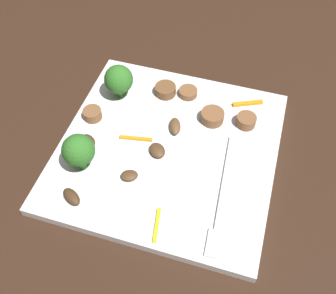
{
  "coord_description": "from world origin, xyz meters",
  "views": [
    {
      "loc": [
        0.32,
        0.1,
        0.45
      ],
      "look_at": [
        0.0,
        0.0,
        0.01
      ],
      "focal_mm": 42.36,
      "sensor_mm": 36.0,
      "label": 1
    }
  ],
  "objects_px": {
    "broccoli_floret_0": "(119,80)",
    "pepper_strip_0": "(248,103)",
    "pepper_strip_1": "(157,225)",
    "pepper_strip_2": "(137,136)",
    "sausage_slice_0": "(92,114)",
    "sausage_slice_2": "(165,90)",
    "broccoli_floret_1": "(79,151)",
    "fork": "(221,201)",
    "mushroom_0": "(72,197)",
    "mushroom_4": "(129,176)",
    "sausage_slice_1": "(246,121)",
    "mushroom_2": "(157,150)",
    "sausage_slice_4": "(212,117)",
    "sausage_slice_3": "(189,93)",
    "mushroom_1": "(176,126)",
    "mushroom_3": "(88,141)",
    "plate": "(168,150)"
  },
  "relations": [
    {
      "from": "plate",
      "to": "sausage_slice_2",
      "type": "height_order",
      "value": "sausage_slice_2"
    },
    {
      "from": "fork",
      "to": "sausage_slice_4",
      "type": "height_order",
      "value": "sausage_slice_4"
    },
    {
      "from": "plate",
      "to": "sausage_slice_3",
      "type": "relative_size",
      "value": 10.41
    },
    {
      "from": "sausage_slice_0",
      "to": "sausage_slice_2",
      "type": "height_order",
      "value": "same"
    },
    {
      "from": "broccoli_floret_1",
      "to": "mushroom_4",
      "type": "xyz_separation_m",
      "value": [
        -0.0,
        0.07,
        -0.03
      ]
    },
    {
      "from": "broccoli_floret_0",
      "to": "pepper_strip_0",
      "type": "bearing_deg",
      "value": 101.52
    },
    {
      "from": "mushroom_2",
      "to": "mushroom_4",
      "type": "xyz_separation_m",
      "value": [
        0.05,
        -0.02,
        -0.0
      ]
    },
    {
      "from": "fork",
      "to": "sausage_slice_3",
      "type": "xyz_separation_m",
      "value": [
        -0.17,
        -0.09,
        0.0
      ]
    },
    {
      "from": "mushroom_4",
      "to": "pepper_strip_1",
      "type": "xyz_separation_m",
      "value": [
        0.06,
        0.06,
        -0.0
      ]
    },
    {
      "from": "fork",
      "to": "mushroom_3",
      "type": "relative_size",
      "value": 7.04
    },
    {
      "from": "fork",
      "to": "sausage_slice_2",
      "type": "xyz_separation_m",
      "value": [
        -0.16,
        -0.12,
        0.01
      ]
    },
    {
      "from": "mushroom_2",
      "to": "sausage_slice_4",
      "type": "bearing_deg",
      "value": 143.77
    },
    {
      "from": "sausage_slice_0",
      "to": "sausage_slice_1",
      "type": "xyz_separation_m",
      "value": [
        -0.05,
        0.22,
        0.0
      ]
    },
    {
      "from": "mushroom_1",
      "to": "pepper_strip_1",
      "type": "relative_size",
      "value": 0.69
    },
    {
      "from": "broccoli_floret_1",
      "to": "pepper_strip_0",
      "type": "relative_size",
      "value": 1.26
    },
    {
      "from": "broccoli_floret_0",
      "to": "broccoli_floret_1",
      "type": "bearing_deg",
      "value": -0.25
    },
    {
      "from": "broccoli_floret_0",
      "to": "sausage_slice_0",
      "type": "xyz_separation_m",
      "value": [
        0.05,
        -0.02,
        -0.03
      ]
    },
    {
      "from": "plate",
      "to": "fork",
      "type": "bearing_deg",
      "value": 54.58
    },
    {
      "from": "sausage_slice_0",
      "to": "sausage_slice_1",
      "type": "bearing_deg",
      "value": 103.44
    },
    {
      "from": "sausage_slice_1",
      "to": "plate",
      "type": "bearing_deg",
      "value": -52.8
    },
    {
      "from": "sausage_slice_1",
      "to": "pepper_strip_2",
      "type": "bearing_deg",
      "value": -64.49
    },
    {
      "from": "plate",
      "to": "mushroom_0",
      "type": "distance_m",
      "value": 0.15
    },
    {
      "from": "sausage_slice_1",
      "to": "mushroom_2",
      "type": "xyz_separation_m",
      "value": [
        0.09,
        -0.11,
        -0.0
      ]
    },
    {
      "from": "mushroom_2",
      "to": "mushroom_4",
      "type": "bearing_deg",
      "value": -24.81
    },
    {
      "from": "sausage_slice_4",
      "to": "sausage_slice_3",
      "type": "bearing_deg",
      "value": -131.2
    },
    {
      "from": "mushroom_0",
      "to": "fork",
      "type": "bearing_deg",
      "value": 105.83
    },
    {
      "from": "sausage_slice_2",
      "to": "pepper_strip_0",
      "type": "distance_m",
      "value": 0.13
    },
    {
      "from": "fork",
      "to": "pepper_strip_0",
      "type": "height_order",
      "value": "same"
    },
    {
      "from": "mushroom_3",
      "to": "sausage_slice_1",
      "type": "bearing_deg",
      "value": 115.91
    },
    {
      "from": "sausage_slice_3",
      "to": "mushroom_0",
      "type": "relative_size",
      "value": 0.95
    },
    {
      "from": "broccoli_floret_0",
      "to": "sausage_slice_0",
      "type": "bearing_deg",
      "value": -23.45
    },
    {
      "from": "sausage_slice_0",
      "to": "sausage_slice_3",
      "type": "relative_size",
      "value": 0.95
    },
    {
      "from": "sausage_slice_1",
      "to": "sausage_slice_4",
      "type": "xyz_separation_m",
      "value": [
        0.01,
        -0.05,
        0.0
      ]
    },
    {
      "from": "mushroom_1",
      "to": "pepper_strip_2",
      "type": "xyz_separation_m",
      "value": [
        0.03,
        -0.05,
        -0.0
      ]
    },
    {
      "from": "broccoli_floret_0",
      "to": "sausage_slice_3",
      "type": "bearing_deg",
      "value": 107.72
    },
    {
      "from": "fork",
      "to": "sausage_slice_2",
      "type": "bearing_deg",
      "value": -146.9
    },
    {
      "from": "sausage_slice_1",
      "to": "broccoli_floret_1",
      "type": "bearing_deg",
      "value": -54.86
    },
    {
      "from": "pepper_strip_0",
      "to": "broccoli_floret_1",
      "type": "bearing_deg",
      "value": -47.13
    },
    {
      "from": "mushroom_0",
      "to": "mushroom_3",
      "type": "relative_size",
      "value": 1.17
    },
    {
      "from": "sausage_slice_4",
      "to": "pepper_strip_0",
      "type": "distance_m",
      "value": 0.06
    },
    {
      "from": "pepper_strip_1",
      "to": "pepper_strip_2",
      "type": "bearing_deg",
      "value": -150.59
    },
    {
      "from": "sausage_slice_2",
      "to": "broccoli_floret_1",
      "type": "bearing_deg",
      "value": -21.69
    },
    {
      "from": "broccoli_floret_0",
      "to": "mushroom_1",
      "type": "xyz_separation_m",
      "value": [
        0.04,
        0.1,
        -0.03
      ]
    },
    {
      "from": "sausage_slice_2",
      "to": "sausage_slice_4",
      "type": "bearing_deg",
      "value": 68.05
    },
    {
      "from": "fork",
      "to": "mushroom_0",
      "type": "bearing_deg",
      "value": -78.25
    },
    {
      "from": "sausage_slice_1",
      "to": "mushroom_1",
      "type": "height_order",
      "value": "sausage_slice_1"
    },
    {
      "from": "plate",
      "to": "pepper_strip_2",
      "type": "bearing_deg",
      "value": -95.31
    },
    {
      "from": "sausage_slice_1",
      "to": "sausage_slice_0",
      "type": "bearing_deg",
      "value": -76.56
    },
    {
      "from": "sausage_slice_2",
      "to": "sausage_slice_3",
      "type": "xyz_separation_m",
      "value": [
        -0.01,
        0.04,
        -0.0
      ]
    },
    {
      "from": "broccoli_floret_0",
      "to": "sausage_slice_2",
      "type": "relative_size",
      "value": 1.74
    }
  ]
}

